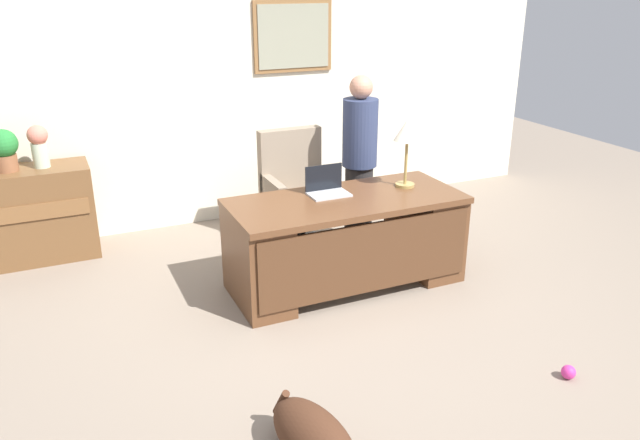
% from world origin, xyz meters
% --- Properties ---
extents(ground_plane, '(12.00, 12.00, 0.00)m').
position_xyz_m(ground_plane, '(0.00, 0.00, 0.00)').
color(ground_plane, gray).
extents(back_wall, '(7.00, 0.16, 2.70)m').
position_xyz_m(back_wall, '(0.01, 2.60, 1.35)').
color(back_wall, beige).
rests_on(back_wall, ground_plane).
extents(desk, '(1.86, 0.81, 0.75)m').
position_xyz_m(desk, '(0.22, 0.62, 0.41)').
color(desk, brown).
rests_on(desk, ground_plane).
extents(credenza, '(1.22, 0.50, 0.84)m').
position_xyz_m(credenza, '(-2.17, 2.25, 0.42)').
color(credenza, brown).
rests_on(credenza, ground_plane).
extents(armchair, '(0.60, 0.59, 1.07)m').
position_xyz_m(armchair, '(0.19, 1.62, 0.48)').
color(armchair, gray).
rests_on(armchair, ground_plane).
extents(person_standing, '(0.32, 0.32, 1.58)m').
position_xyz_m(person_standing, '(0.73, 1.41, 0.81)').
color(person_standing, '#262323').
rests_on(person_standing, ground_plane).
extents(laptop, '(0.32, 0.22, 0.22)m').
position_xyz_m(laptop, '(0.12, 0.81, 0.81)').
color(laptop, '#B2B5BA').
rests_on(laptop, desk).
extents(desk_lamp, '(0.22, 0.22, 0.57)m').
position_xyz_m(desk_lamp, '(0.80, 0.72, 1.19)').
color(desk_lamp, '#9E8447').
rests_on(desk_lamp, desk).
extents(vase_with_flowers, '(0.17, 0.17, 0.37)m').
position_xyz_m(vase_with_flowers, '(-1.94, 2.25, 1.04)').
color(vase_with_flowers, beige).
rests_on(vase_with_flowers, credenza).
extents(potted_plant, '(0.24, 0.24, 0.36)m').
position_xyz_m(potted_plant, '(-2.21, 2.25, 1.03)').
color(potted_plant, brown).
rests_on(potted_plant, credenza).
extents(dog_toy_ball, '(0.09, 0.09, 0.09)m').
position_xyz_m(dog_toy_ball, '(0.92, -1.12, 0.05)').
color(dog_toy_ball, '#D8338C').
rests_on(dog_toy_ball, ground_plane).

